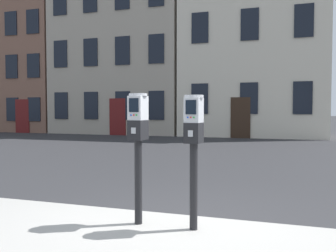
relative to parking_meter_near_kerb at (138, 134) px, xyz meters
name	(u,v)px	position (x,y,z in m)	size (l,w,h in m)	color
ground_plane	(178,230)	(0.40, 0.33, -1.21)	(160.00, 160.00, 0.00)	#28282B
parking_meter_near_kerb	(138,134)	(0.00, 0.00, 0.00)	(0.22, 0.26, 1.55)	black
parking_meter_twin_adjacent	(194,137)	(0.68, 0.00, -0.02)	(0.22, 0.26, 1.53)	black
townhouse_green_painted	(31,54)	(-15.87, 18.16, 4.17)	(6.56, 5.95, 10.74)	brown
townhouse_grey_stucco	(127,36)	(-8.40, 18.09, 4.97)	(8.14, 5.80, 12.35)	#9E9384
townhouse_brownstone	(255,38)	(-0.34, 17.98, 4.37)	(7.70, 5.59, 11.14)	beige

